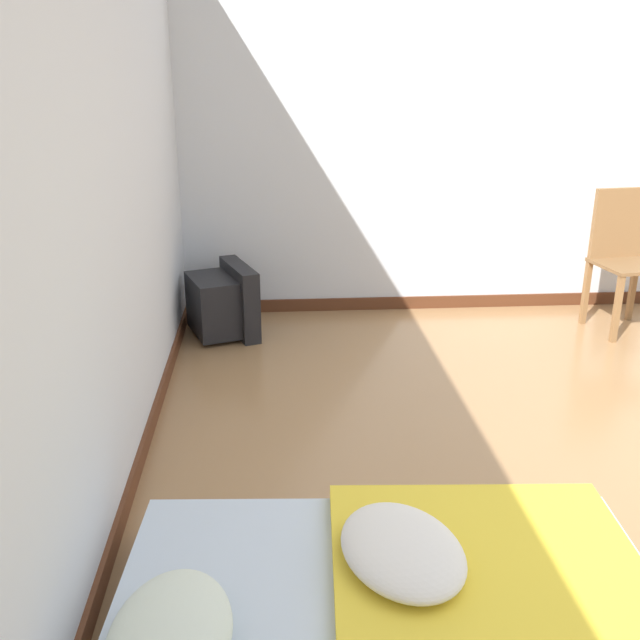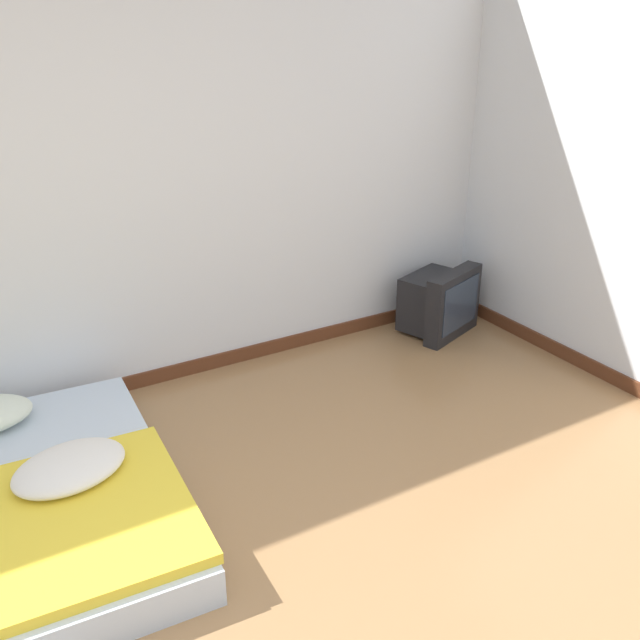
{
  "view_description": "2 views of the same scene",
  "coord_description": "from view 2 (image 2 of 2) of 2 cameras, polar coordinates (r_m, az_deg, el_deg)",
  "views": [
    {
      "loc": [
        -1.99,
        1.92,
        1.71
      ],
      "look_at": [
        1.09,
        1.7,
        0.6
      ],
      "focal_mm": 40.0,
      "sensor_mm": 36.0,
      "label": 1
    },
    {
      "loc": [
        -0.5,
        -1.25,
        2.12
      ],
      "look_at": [
        1.28,
        1.76,
        0.56
      ],
      "focal_mm": 40.0,
      "sensor_mm": 36.0,
      "label": 2
    }
  ],
  "objects": [
    {
      "name": "crt_tv",
      "position": [
        4.99,
        9.49,
        1.43
      ],
      "size": [
        0.58,
        0.51,
        0.47
      ],
      "color": "black",
      "rests_on": "ground_plane"
    },
    {
      "name": "wall_back",
      "position": [
        3.93,
        -23.11,
        10.06
      ],
      "size": [
        8.33,
        0.08,
        2.6
      ],
      "color": "silver",
      "rests_on": "ground_plane"
    },
    {
      "name": "mattress_bed",
      "position": [
        3.47,
        -21.56,
        -13.15
      ],
      "size": [
        1.22,
        1.77,
        0.31
      ],
      "color": "silver",
      "rests_on": "ground_plane"
    }
  ]
}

